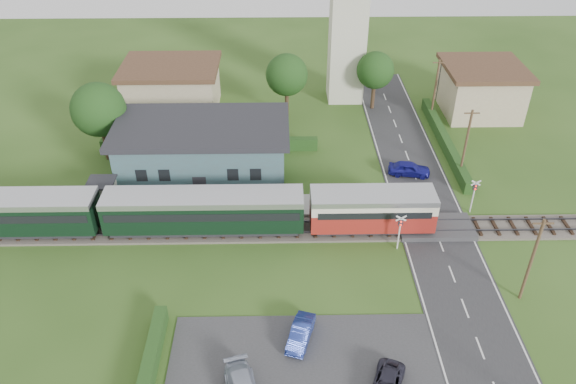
{
  "coord_description": "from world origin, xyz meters",
  "views": [
    {
      "loc": [
        -2.89,
        -34.58,
        28.88
      ],
      "look_at": [
        -2.2,
        4.0,
        2.55
      ],
      "focal_mm": 35.0,
      "sensor_mm": 36.0,
      "label": 1
    }
  ],
  "objects_px": {
    "pedestrian_near": "(284,198)",
    "crossing_signal_far": "(474,191)",
    "equipment_hut": "(103,194)",
    "train": "(164,211)",
    "station_building": "(203,149)",
    "house_west": "(172,87)",
    "pedestrian_far": "(110,196)",
    "car_park_blue": "(301,333)",
    "house_east": "(481,89)",
    "car_on_road": "(409,169)",
    "church_tower": "(349,13)",
    "crossing_signal_near": "(400,227)"
  },
  "relations": [
    {
      "from": "station_building",
      "to": "house_east",
      "type": "bearing_deg",
      "value": 23.44
    },
    {
      "from": "equipment_hut",
      "to": "station_building",
      "type": "height_order",
      "value": "station_building"
    },
    {
      "from": "church_tower",
      "to": "train",
      "type": "bearing_deg",
      "value": -123.49
    },
    {
      "from": "house_east",
      "to": "car_park_blue",
      "type": "xyz_separation_m",
      "value": [
        -21.62,
        -33.59,
        -2.14
      ]
    },
    {
      "from": "train",
      "to": "crossing_signal_near",
      "type": "height_order",
      "value": "train"
    },
    {
      "from": "crossing_signal_far",
      "to": "station_building",
      "type": "bearing_deg",
      "value": 164.37
    },
    {
      "from": "church_tower",
      "to": "pedestrian_far",
      "type": "bearing_deg",
      "value": -134.8
    },
    {
      "from": "house_west",
      "to": "pedestrian_near",
      "type": "distance_m",
      "value": 23.88
    },
    {
      "from": "church_tower",
      "to": "car_park_blue",
      "type": "relative_size",
      "value": 5.03
    },
    {
      "from": "car_on_road",
      "to": "pedestrian_near",
      "type": "height_order",
      "value": "pedestrian_near"
    },
    {
      "from": "station_building",
      "to": "church_tower",
      "type": "xyz_separation_m",
      "value": [
        15.0,
        17.01,
        7.53
      ]
    },
    {
      "from": "house_west",
      "to": "car_on_road",
      "type": "height_order",
      "value": "house_west"
    },
    {
      "from": "train",
      "to": "church_tower",
      "type": "relative_size",
      "value": 2.45
    },
    {
      "from": "house_east",
      "to": "pedestrian_far",
      "type": "height_order",
      "value": "house_east"
    },
    {
      "from": "crossing_signal_far",
      "to": "car_park_blue",
      "type": "height_order",
      "value": "crossing_signal_far"
    },
    {
      "from": "pedestrian_far",
      "to": "station_building",
      "type": "bearing_deg",
      "value": -35.23
    },
    {
      "from": "crossing_signal_near",
      "to": "house_west",
      "type": "bearing_deg",
      "value": 130.11
    },
    {
      "from": "car_park_blue",
      "to": "house_east",
      "type": "bearing_deg",
      "value": 74.01
    },
    {
      "from": "church_tower",
      "to": "house_east",
      "type": "relative_size",
      "value": 2.0
    },
    {
      "from": "pedestrian_far",
      "to": "car_park_blue",
      "type": "bearing_deg",
      "value": -115.51
    },
    {
      "from": "pedestrian_near",
      "to": "pedestrian_far",
      "type": "xyz_separation_m",
      "value": [
        -14.98,
        0.67,
        0.03
      ]
    },
    {
      "from": "train",
      "to": "church_tower",
      "type": "bearing_deg",
      "value": 56.51
    },
    {
      "from": "pedestrian_near",
      "to": "pedestrian_far",
      "type": "distance_m",
      "value": 14.99
    },
    {
      "from": "church_tower",
      "to": "pedestrian_near",
      "type": "bearing_deg",
      "value": -107.84
    },
    {
      "from": "equipment_hut",
      "to": "church_tower",
      "type": "distance_m",
      "value": 33.48
    },
    {
      "from": "house_west",
      "to": "pedestrian_near",
      "type": "height_order",
      "value": "house_west"
    },
    {
      "from": "house_west",
      "to": "church_tower",
      "type": "bearing_deg",
      "value": 8.53
    },
    {
      "from": "car_park_blue",
      "to": "pedestrian_near",
      "type": "bearing_deg",
      "value": 110.3
    },
    {
      "from": "car_on_road",
      "to": "pedestrian_near",
      "type": "relative_size",
      "value": 2.06
    },
    {
      "from": "car_on_road",
      "to": "pedestrian_near",
      "type": "distance_m",
      "value": 13.26
    },
    {
      "from": "equipment_hut",
      "to": "train",
      "type": "height_order",
      "value": "train"
    },
    {
      "from": "train",
      "to": "pedestrian_near",
      "type": "distance_m",
      "value": 10.1
    },
    {
      "from": "pedestrian_near",
      "to": "crossing_signal_far",
      "type": "bearing_deg",
      "value": -159.31
    },
    {
      "from": "station_building",
      "to": "house_west",
      "type": "height_order",
      "value": "house_west"
    },
    {
      "from": "church_tower",
      "to": "house_west",
      "type": "bearing_deg",
      "value": -171.47
    },
    {
      "from": "crossing_signal_near",
      "to": "crossing_signal_far",
      "type": "relative_size",
      "value": 1.0
    },
    {
      "from": "equipment_hut",
      "to": "house_east",
      "type": "xyz_separation_m",
      "value": [
        38.0,
        18.8,
        1.05
      ]
    },
    {
      "from": "train",
      "to": "pedestrian_near",
      "type": "relative_size",
      "value": 22.71
    },
    {
      "from": "car_on_road",
      "to": "car_park_blue",
      "type": "height_order",
      "value": "car_on_road"
    },
    {
      "from": "train",
      "to": "house_west",
      "type": "height_order",
      "value": "house_west"
    },
    {
      "from": "car_park_blue",
      "to": "house_west",
      "type": "bearing_deg",
      "value": 127.93
    },
    {
      "from": "station_building",
      "to": "crossing_signal_far",
      "type": "distance_m",
      "value": 24.51
    },
    {
      "from": "equipment_hut",
      "to": "house_west",
      "type": "xyz_separation_m",
      "value": [
        3.0,
        19.8,
        1.04
      ]
    },
    {
      "from": "equipment_hut",
      "to": "car_park_blue",
      "type": "bearing_deg",
      "value": -42.07
    },
    {
      "from": "crossing_signal_near",
      "to": "car_on_road",
      "type": "xyz_separation_m",
      "value": [
        3.04,
        10.84,
        -1.42
      ]
    },
    {
      "from": "train",
      "to": "house_west",
      "type": "xyz_separation_m",
      "value": [
        -2.8,
        23.0,
        0.61
      ]
    },
    {
      "from": "church_tower",
      "to": "car_on_road",
      "type": "relative_size",
      "value": 4.5
    },
    {
      "from": "house_east",
      "to": "crossing_signal_far",
      "type": "relative_size",
      "value": 2.69
    },
    {
      "from": "station_building",
      "to": "car_park_blue",
      "type": "bearing_deg",
      "value": -67.84
    },
    {
      "from": "crossing_signal_near",
      "to": "crossing_signal_far",
      "type": "bearing_deg",
      "value": 33.69
    }
  ]
}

